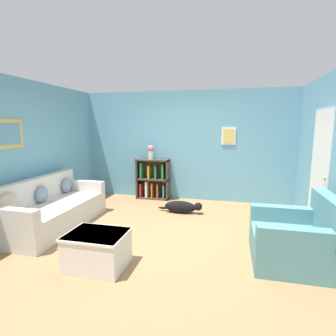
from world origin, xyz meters
name	(u,v)px	position (x,y,z in m)	size (l,w,h in m)	color
ground_plane	(162,234)	(0.00, 0.00, 0.00)	(14.00, 14.00, 0.00)	#997047
wall_back	(186,146)	(0.00, 2.25, 1.30)	(5.60, 0.13, 2.60)	#609EB7
wall_left	(26,153)	(-2.55, 0.00, 1.30)	(0.13, 5.00, 2.60)	#609EB7
couch	(52,210)	(-2.00, -0.13, 0.31)	(0.90, 2.08, 0.86)	beige
bookshelf	(153,180)	(-0.78, 2.06, 0.47)	(0.80, 0.29, 0.98)	#42382D
recliner_chair	(298,240)	(1.95, -0.49, 0.32)	(1.00, 1.02, 0.91)	slate
coffee_table	(97,249)	(-0.54, -1.19, 0.24)	(0.74, 0.58, 0.45)	silver
dog	(182,207)	(0.12, 1.13, 0.13)	(0.93, 0.22, 0.25)	black
vase	(151,151)	(-0.82, 2.04, 1.17)	(0.15, 0.15, 0.34)	silver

